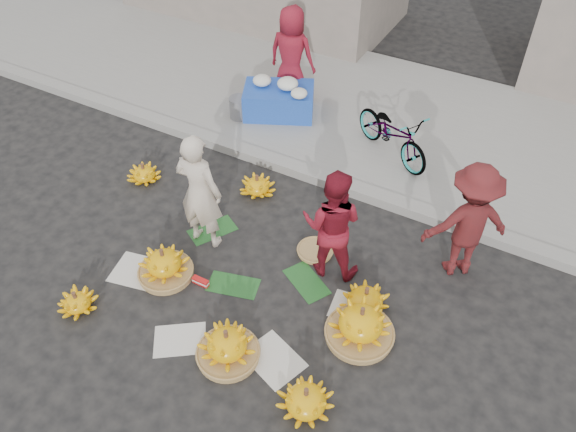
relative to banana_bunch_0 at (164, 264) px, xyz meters
The scene contains 22 objects.
ground 1.09m from the banana_bunch_0, 26.45° to the left, with size 80.00×80.00×0.00m, color black.
curb 2.84m from the banana_bunch_0, 70.34° to the left, with size 40.00×0.25×0.15m, color gray.
sidewalk 4.87m from the banana_bunch_0, 78.68° to the left, with size 40.00×4.00×0.12m, color gray.
newspaper_scatter 1.03m from the banana_bunch_0, 18.75° to the right, with size 3.20×1.80×0.00m, color silver, non-canonical shape.
banana_leaves 1.11m from the banana_bunch_0, 38.28° to the left, with size 2.00×1.00×0.00m, color #1A4E1F, non-canonical shape.
banana_bunch_0 is the anchor object (origin of this frame).
banana_bunch_1 1.13m from the banana_bunch_0, 122.76° to the right, with size 0.57×0.57×0.30m.
banana_bunch_2 1.52m from the banana_bunch_0, 24.68° to the right, with size 0.73×0.73×0.48m.
banana_bunch_3 2.56m from the banana_bunch_0, 17.49° to the right, with size 0.70×0.70×0.38m.
banana_bunch_4 2.60m from the banana_bunch_0, ahead, with size 0.80×0.80×0.53m.
banana_bunch_5 2.58m from the banana_bunch_0, 16.98° to the left, with size 0.71×0.71×0.37m.
banana_bunch_6 2.05m from the banana_bunch_0, 136.89° to the left, with size 0.56×0.56×0.30m.
banana_bunch_7 1.99m from the banana_bunch_0, 84.55° to the left, with size 0.61×0.61×0.33m.
basket_spare 2.00m from the banana_bunch_0, 40.50° to the left, with size 0.47×0.47×0.05m, color olive.
incense_stack 0.52m from the banana_bunch_0, 10.54° to the left, with size 0.22×0.07×0.09m, color red.
vendor_cream 1.03m from the banana_bunch_0, 84.59° to the left, with size 0.63×0.42×1.73m, color beige.
vendor_red 2.21m from the banana_bunch_0, 32.41° to the left, with size 0.77×0.60×1.59m, color maroon.
man_striped 3.84m from the banana_bunch_0, 30.81° to the left, with size 1.08×0.62×1.66m, color maroon.
flower_table 3.91m from the banana_bunch_0, 97.29° to the left, with size 1.39×1.17×0.69m.
grey_bucket 3.60m from the banana_bunch_0, 106.91° to the left, with size 0.33×0.33×0.38m, color slate.
flower_vendor 4.52m from the banana_bunch_0, 97.11° to the left, with size 0.83×0.54×1.70m, color maroon.
bicycle 4.05m from the banana_bunch_0, 65.95° to the left, with size 1.60×0.56×0.84m, color gray.
Camera 1 is at (2.74, -3.91, 5.58)m, focal length 35.00 mm.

